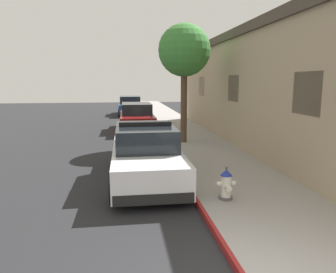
{
  "coord_description": "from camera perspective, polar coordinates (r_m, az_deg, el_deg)",
  "views": [
    {
      "loc": [
        -1.67,
        -3.41,
        2.83
      ],
      "look_at": [
        -0.22,
        7.02,
        1.0
      ],
      "focal_mm": 34.42,
      "sensor_mm": 36.0,
      "label": 1
    }
  ],
  "objects": [
    {
      "name": "parked_car_dark_far",
      "position": [
        27.4,
        -6.75,
        5.4
      ],
      "size": [
        1.94,
        4.84,
        1.56
      ],
      "color": "navy",
      "rests_on": "ground"
    },
    {
      "name": "parked_car_silver_ahead",
      "position": [
        18.58,
        -5.57,
        3.34
      ],
      "size": [
        1.94,
        4.84,
        1.56
      ],
      "color": "maroon",
      "rests_on": "ground"
    },
    {
      "name": "sidewalk_pavement",
      "position": [
        14.04,
        5.13,
        -1.53
      ],
      "size": [
        2.92,
        60.0,
        0.14
      ],
      "primitive_type": "cube",
      "color": "gray",
      "rests_on": "ground"
    },
    {
      "name": "curb_painted_edge",
      "position": [
        13.78,
        -0.96,
        -1.71
      ],
      "size": [
        0.08,
        60.0,
        0.14
      ],
      "primitive_type": "cube",
      "color": "maroon",
      "rests_on": "ground"
    },
    {
      "name": "storefront_building",
      "position": [
        15.07,
        21.48,
        7.82
      ],
      "size": [
        5.75,
        19.97,
        4.93
      ],
      "color": "tan",
      "rests_on": "ground"
    },
    {
      "name": "police_cruiser",
      "position": [
        9.23,
        -3.95,
        -3.23
      ],
      "size": [
        1.94,
        4.84,
        1.68
      ],
      "color": "white",
      "rests_on": "ground"
    },
    {
      "name": "ground_plane",
      "position": [
        14.02,
        -19.55,
        -2.79
      ],
      "size": [
        28.87,
        60.0,
        0.2
      ],
      "primitive_type": "cube",
      "color": "#232326"
    },
    {
      "name": "fire_hydrant",
      "position": [
        7.57,
        10.25,
        -8.35
      ],
      "size": [
        0.44,
        0.4,
        0.76
      ],
      "color": "#4C4C51",
      "rests_on": "sidewalk_pavement"
    },
    {
      "name": "street_tree",
      "position": [
        14.23,
        2.9,
        14.81
      ],
      "size": [
        2.24,
        2.24,
        5.1
      ],
      "color": "brown",
      "rests_on": "sidewalk_pavement"
    }
  ]
}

